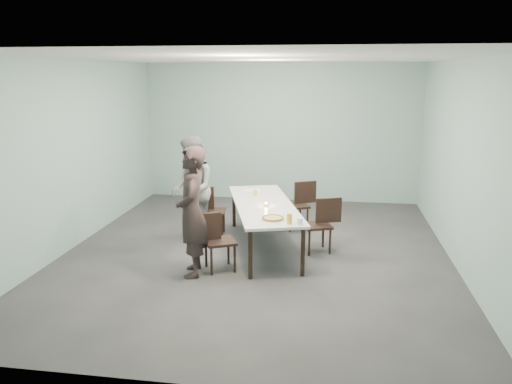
# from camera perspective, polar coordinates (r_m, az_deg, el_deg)

# --- Properties ---
(ground) EXTENTS (7.00, 7.00, 0.00)m
(ground) POSITION_cam_1_polar(r_m,az_deg,el_deg) (8.00, 0.02, -6.96)
(ground) COLOR #333335
(ground) RESTS_ON ground
(room_shell) EXTENTS (6.02, 7.02, 3.01)m
(room_shell) POSITION_cam_1_polar(r_m,az_deg,el_deg) (7.53, 0.02, 7.63)
(room_shell) COLOR #8FB4B2
(room_shell) RESTS_ON ground
(table) EXTENTS (1.60, 2.75, 0.75)m
(table) POSITION_cam_1_polar(r_m,az_deg,el_deg) (8.01, 0.89, -1.71)
(table) COLOR white
(table) RESTS_ON ground
(chair_near_left) EXTENTS (0.65, 0.57, 0.87)m
(chair_near_left) POSITION_cam_1_polar(r_m,az_deg,el_deg) (7.18, -4.78, -5.18)
(chair_near_left) COLOR black
(chair_near_left) RESTS_ON ground
(chair_far_left) EXTENTS (0.63, 0.47, 0.87)m
(chair_far_left) POSITION_cam_1_polar(r_m,az_deg,el_deg) (8.74, -5.45, -1.77)
(chair_far_left) COLOR black
(chair_far_left) RESTS_ON ground
(chair_near_right) EXTENTS (0.65, 0.54, 0.87)m
(chair_near_right) POSITION_cam_1_polar(r_m,az_deg,el_deg) (7.99, 7.52, -3.30)
(chair_near_right) COLOR black
(chair_near_right) RESTS_ON ground
(chair_far_right) EXTENTS (0.65, 0.57, 0.87)m
(chair_far_right) POSITION_cam_1_polar(r_m,az_deg,el_deg) (9.12, 5.00, -1.11)
(chair_far_right) COLOR black
(chair_far_right) RESTS_ON ground
(diner_near) EXTENTS (0.58, 0.75, 1.83)m
(diner_near) POSITION_cam_1_polar(r_m,az_deg,el_deg) (6.96, -7.33, -2.29)
(diner_near) COLOR black
(diner_near) RESTS_ON ground
(diner_far) EXTENTS (0.98, 1.07, 1.77)m
(diner_far) POSITION_cam_1_polar(r_m,az_deg,el_deg) (8.46, -7.30, 0.35)
(diner_far) COLOR slate
(diner_far) RESTS_ON ground
(pizza) EXTENTS (0.34, 0.34, 0.04)m
(pizza) POSITION_cam_1_polar(r_m,az_deg,el_deg) (7.13, 1.92, -3.02)
(pizza) COLOR white
(pizza) RESTS_ON table
(side_plate) EXTENTS (0.18, 0.18, 0.01)m
(side_plate) POSITION_cam_1_polar(r_m,az_deg,el_deg) (7.38, 2.51, -2.56)
(side_plate) COLOR white
(side_plate) RESTS_ON table
(beer_glass) EXTENTS (0.08, 0.08, 0.15)m
(beer_glass) POSITION_cam_1_polar(r_m,az_deg,el_deg) (6.92, 3.83, -3.08)
(beer_glass) COLOR gold
(beer_glass) RESTS_ON table
(water_tumbler) EXTENTS (0.08, 0.08, 0.09)m
(water_tumbler) POSITION_cam_1_polar(r_m,az_deg,el_deg) (6.92, 5.03, -3.36)
(water_tumbler) COLOR silver
(water_tumbler) RESTS_ON table
(tealight) EXTENTS (0.06, 0.06, 0.05)m
(tealight) POSITION_cam_1_polar(r_m,az_deg,el_deg) (7.84, 1.15, -1.46)
(tealight) COLOR silver
(tealight) RESTS_ON table
(amber_tumbler) EXTENTS (0.07, 0.07, 0.08)m
(amber_tumbler) POSITION_cam_1_polar(r_m,az_deg,el_deg) (8.55, -0.10, -0.05)
(amber_tumbler) COLOR gold
(amber_tumbler) RESTS_ON table
(menu) EXTENTS (0.35, 0.30, 0.01)m
(menu) POSITION_cam_1_polar(r_m,az_deg,el_deg) (8.88, -0.55, 0.21)
(menu) COLOR silver
(menu) RESTS_ON table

